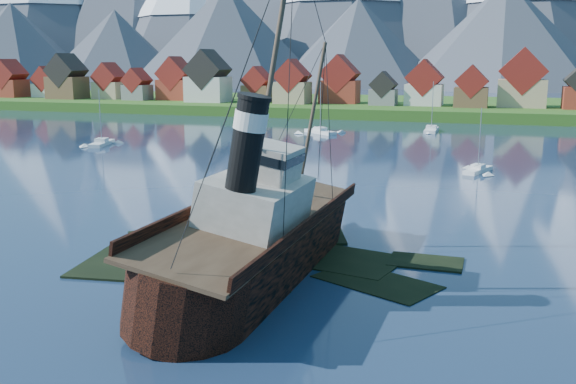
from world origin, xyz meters
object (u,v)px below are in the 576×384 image
(tugboat_wreck, at_px, (259,231))
(sailboat_a, at_px, (102,144))
(sailboat_d, at_px, (478,171))
(sailboat_e, at_px, (431,131))
(sailboat_c, at_px, (320,132))

(tugboat_wreck, bearing_deg, sailboat_a, 133.19)
(sailboat_a, bearing_deg, tugboat_wreck, -63.02)
(sailboat_d, bearing_deg, sailboat_e, 122.28)
(sailboat_e, bearing_deg, sailboat_c, -154.36)
(sailboat_c, relative_size, sailboat_d, 1.22)
(tugboat_wreck, height_order, sailboat_e, tugboat_wreck)
(tugboat_wreck, distance_m, sailboat_e, 108.26)
(tugboat_wreck, height_order, sailboat_c, tugboat_wreck)
(sailboat_a, bearing_deg, sailboat_e, 22.11)
(tugboat_wreck, bearing_deg, sailboat_c, 103.47)
(sailboat_a, xyz_separation_m, sailboat_e, (59.49, 45.40, 0.01))
(sailboat_d, bearing_deg, sailboat_c, 149.69)
(sailboat_a, bearing_deg, sailboat_d, -22.75)
(sailboat_a, height_order, sailboat_c, sailboat_c)
(sailboat_a, relative_size, sailboat_d, 1.14)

